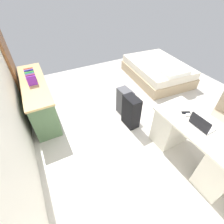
% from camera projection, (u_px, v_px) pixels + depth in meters
% --- Properties ---
extents(ground_plane, '(5.69, 5.69, 0.00)m').
position_uv_depth(ground_plane, '(141.00, 113.00, 3.71)').
color(ground_plane, beige).
extents(wall_back, '(4.62, 0.10, 2.56)m').
position_uv_depth(wall_back, '(0.00, 94.00, 2.05)').
color(wall_back, white).
rests_on(wall_back, ground_plane).
extents(door_wooden, '(0.88, 0.05, 2.04)m').
position_uv_depth(door_wooden, '(10.00, 61.00, 3.43)').
color(door_wooden, brown).
rests_on(door_wooden, ground_plane).
extents(desk, '(1.46, 0.70, 0.76)m').
position_uv_depth(desk, '(195.00, 144.00, 2.56)').
color(desk, silver).
rests_on(desk, ground_plane).
extents(office_chair, '(0.62, 0.62, 0.94)m').
position_uv_depth(office_chair, '(224.00, 120.00, 2.92)').
color(office_chair, black).
rests_on(office_chair, ground_plane).
extents(credenza, '(1.80, 0.48, 0.79)m').
position_uv_depth(credenza, '(39.00, 98.00, 3.47)').
color(credenza, '#4C6B47').
rests_on(credenza, ground_plane).
extents(bed, '(2.01, 1.55, 0.58)m').
position_uv_depth(bed, '(157.00, 71.00, 4.76)').
color(bed, tan).
rests_on(bed, ground_plane).
extents(suitcase_black, '(0.37, 0.23, 0.67)m').
position_uv_depth(suitcase_black, '(131.00, 112.00, 3.23)').
color(suitcase_black, black).
rests_on(suitcase_black, ground_plane).
extents(suitcase_spare_grey, '(0.38, 0.25, 0.61)m').
position_uv_depth(suitcase_spare_grey, '(125.00, 102.00, 3.51)').
color(suitcase_spare_grey, '#4C4C51').
rests_on(suitcase_spare_grey, ground_plane).
extents(laptop, '(0.32, 0.23, 0.21)m').
position_uv_depth(laptop, '(201.00, 125.00, 2.30)').
color(laptop, '#B7B7BC').
rests_on(laptop, desk).
extents(computer_mouse, '(0.06, 0.10, 0.03)m').
position_uv_depth(computer_mouse, '(188.00, 115.00, 2.51)').
color(computer_mouse, white).
rests_on(computer_mouse, desk).
extents(cell_phone_by_mouse, '(0.12, 0.15, 0.01)m').
position_uv_depth(cell_phone_by_mouse, '(186.00, 113.00, 2.56)').
color(cell_phone_by_mouse, black).
rests_on(cell_phone_by_mouse, desk).
extents(book_row, '(0.31, 0.17, 0.23)m').
position_uv_depth(book_row, '(31.00, 77.00, 3.16)').
color(book_row, purple).
rests_on(book_row, credenza).
extents(figurine_small, '(0.08, 0.08, 0.11)m').
position_uv_depth(figurine_small, '(30.00, 73.00, 3.38)').
color(figurine_small, gold).
rests_on(figurine_small, credenza).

